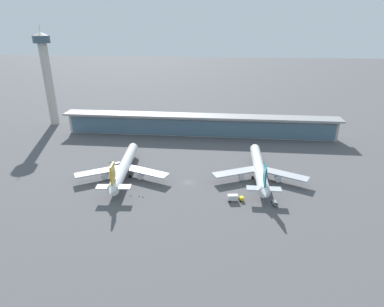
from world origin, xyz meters
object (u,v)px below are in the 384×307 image
at_px(airliner_centre_stand, 259,168).
at_px(safety_cone_alpha, 143,197).
at_px(service_truck_near_nose_grey, 275,203).
at_px(control_tower, 47,72).
at_px(safety_cone_bravo, 131,195).
at_px(airliner_left_stand, 124,167).
at_px(safety_cone_charlie, 139,196).
at_px(service_truck_under_wing_white, 115,164).
at_px(service_truck_mid_apron_yellow, 234,198).

distance_m(airliner_centre_stand, safety_cone_alpha, 60.94).
distance_m(service_truck_near_nose_grey, control_tower, 193.00).
height_order(control_tower, safety_cone_bravo, control_tower).
bearing_deg(airliner_left_stand, safety_cone_charlie, -57.05).
relative_size(safety_cone_alpha, safety_cone_charlie, 1.00).
distance_m(service_truck_under_wing_white, safety_cone_charlie, 40.11).
distance_m(airliner_left_stand, service_truck_mid_apron_yellow, 60.20).
relative_size(airliner_left_stand, service_truck_near_nose_grey, 9.12).
bearing_deg(service_truck_mid_apron_yellow, safety_cone_bravo, -179.51).
height_order(service_truck_mid_apron_yellow, safety_cone_charlie, service_truck_mid_apron_yellow).
height_order(service_truck_near_nose_grey, safety_cone_bravo, service_truck_near_nose_grey).
distance_m(airliner_left_stand, service_truck_near_nose_grey, 77.66).
bearing_deg(safety_cone_charlie, service_truck_near_nose_grey, -1.08).
relative_size(service_truck_under_wing_white, safety_cone_bravo, 8.60).
distance_m(airliner_centre_stand, service_truck_under_wing_white, 79.57).
distance_m(service_truck_mid_apron_yellow, control_tower, 177.82).
height_order(service_truck_near_nose_grey, service_truck_mid_apron_yellow, service_truck_mid_apron_yellow).
bearing_deg(service_truck_mid_apron_yellow, service_truck_under_wing_white, 153.42).
xyz_separation_m(airliner_left_stand, safety_cone_charlie, (12.98, -20.03, -4.96)).
xyz_separation_m(safety_cone_bravo, safety_cone_charlie, (4.04, 0.08, 0.00)).
distance_m(control_tower, safety_cone_bravo, 144.45).
distance_m(service_truck_near_nose_grey, safety_cone_alpha, 59.86).
bearing_deg(control_tower, service_truck_near_nose_grey, -34.29).
relative_size(service_truck_mid_apron_yellow, control_tower, 0.10).
distance_m(airliner_centre_stand, safety_cone_bravo, 66.03).
xyz_separation_m(control_tower, safety_cone_alpha, (96.31, -105.91, -39.45)).
bearing_deg(service_truck_near_nose_grey, service_truck_under_wing_white, 157.62).
height_order(service_truck_near_nose_grey, control_tower, control_tower).
xyz_separation_m(control_tower, safety_cone_charlie, (94.57, -105.34, -39.45)).
height_order(airliner_centre_stand, service_truck_near_nose_grey, airliner_centre_stand).
xyz_separation_m(service_truck_near_nose_grey, safety_cone_charlie, (-61.60, 1.16, -0.49)).
height_order(safety_cone_alpha, safety_cone_bravo, same).
xyz_separation_m(service_truck_under_wing_white, safety_cone_charlie, (22.26, -33.37, -0.49)).
distance_m(airliner_left_stand, safety_cone_charlie, 24.38).
bearing_deg(safety_cone_charlie, service_truck_under_wing_white, 123.71).
xyz_separation_m(airliner_centre_stand, service_truck_under_wing_white, (-79.02, 8.21, -4.47)).
xyz_separation_m(service_truck_under_wing_white, service_truck_mid_apron_yellow, (66.05, -33.05, 0.88)).
bearing_deg(safety_cone_alpha, service_truck_mid_apron_yellow, 1.22).
relative_size(control_tower, safety_cone_charlie, 104.24).
bearing_deg(safety_cone_alpha, service_truck_near_nose_grey, -0.56).
xyz_separation_m(airliner_left_stand, service_truck_mid_apron_yellow, (56.77, -19.71, -3.59)).
distance_m(service_truck_mid_apron_yellow, safety_cone_alpha, 42.07).
relative_size(airliner_left_stand, safety_cone_alpha, 89.94).
height_order(airliner_left_stand, service_truck_mid_apron_yellow, airliner_left_stand).
xyz_separation_m(service_truck_under_wing_white, safety_cone_alpha, (24.00, -33.94, -0.49)).
bearing_deg(service_truck_under_wing_white, service_truck_near_nose_grey, -22.38).
distance_m(service_truck_mid_apron_yellow, safety_cone_charlie, 43.81).
distance_m(service_truck_under_wing_white, service_truck_mid_apron_yellow, 73.86).
xyz_separation_m(service_truck_near_nose_grey, safety_cone_alpha, (-59.86, 0.59, -0.49)).
height_order(service_truck_near_nose_grey, service_truck_under_wing_white, same).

